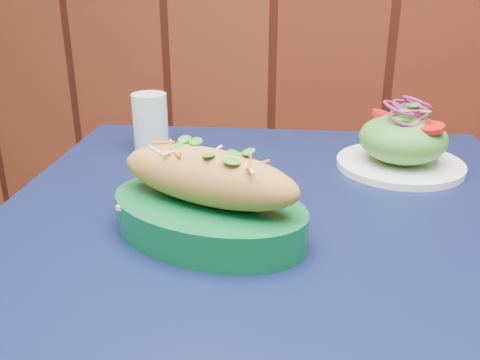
# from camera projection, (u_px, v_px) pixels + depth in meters

# --- Properties ---
(cafe_table) EXTENTS (0.91, 0.91, 0.75)m
(cafe_table) POSITION_uv_depth(u_px,v_px,m) (272.00, 259.00, 0.81)
(cafe_table) COLOR black
(cafe_table) RESTS_ON ground
(banh_mi_basket) EXTENTS (0.31, 0.24, 0.13)m
(banh_mi_basket) POSITION_uv_depth(u_px,v_px,m) (208.00, 199.00, 0.69)
(banh_mi_basket) COLOR #0A592A
(banh_mi_basket) RESTS_ON cafe_table
(salad_plate) EXTENTS (0.22, 0.22, 0.12)m
(salad_plate) POSITION_uv_depth(u_px,v_px,m) (402.00, 143.00, 0.92)
(salad_plate) COLOR white
(salad_plate) RESTS_ON cafe_table
(water_glass) EXTENTS (0.07, 0.07, 0.11)m
(water_glass) POSITION_uv_depth(u_px,v_px,m) (150.00, 122.00, 1.01)
(water_glass) COLOR silver
(water_glass) RESTS_ON cafe_table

